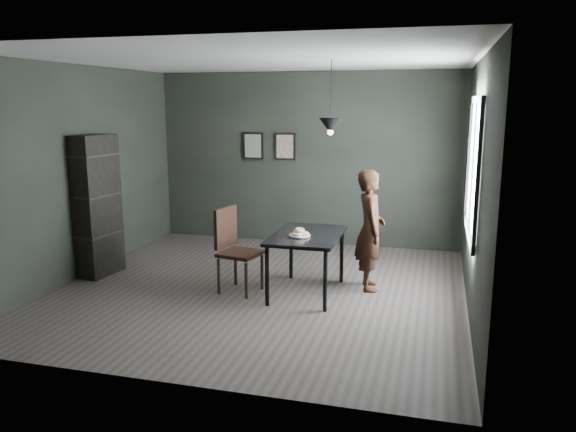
% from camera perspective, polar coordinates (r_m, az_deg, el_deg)
% --- Properties ---
extents(ground, '(5.00, 5.00, 0.00)m').
position_cam_1_polar(ground, '(7.15, -2.84, -7.41)').
color(ground, '#332E2C').
rests_on(ground, ground).
extents(back_wall, '(5.00, 0.10, 2.80)m').
position_cam_1_polar(back_wall, '(9.22, 1.87, 5.80)').
color(back_wall, black).
rests_on(back_wall, ground).
extents(ceiling, '(5.00, 5.00, 0.02)m').
position_cam_1_polar(ceiling, '(6.78, -3.08, 15.58)').
color(ceiling, silver).
rests_on(ceiling, ground).
extents(window_assembly, '(0.04, 1.96, 1.56)m').
position_cam_1_polar(window_assembly, '(6.68, 18.29, 4.77)').
color(window_assembly, white).
rests_on(window_assembly, ground).
extents(cafe_table, '(0.80, 1.20, 0.75)m').
position_cam_1_polar(cafe_table, '(6.80, 1.93, -2.49)').
color(cafe_table, black).
rests_on(cafe_table, ground).
extents(white_plate, '(0.23, 0.23, 0.01)m').
position_cam_1_polar(white_plate, '(6.67, 1.19, -2.04)').
color(white_plate, white).
rests_on(white_plate, cafe_table).
extents(donut_pile, '(0.21, 0.21, 0.09)m').
position_cam_1_polar(donut_pile, '(6.66, 1.19, -1.71)').
color(donut_pile, beige).
rests_on(donut_pile, white_plate).
extents(woman, '(0.48, 0.62, 1.51)m').
position_cam_1_polar(woman, '(7.04, 8.34, -1.41)').
color(woman, black).
rests_on(woman, ground).
extents(wood_chair, '(0.54, 0.54, 1.05)m').
position_cam_1_polar(wood_chair, '(6.95, -5.54, -2.85)').
color(wood_chair, black).
rests_on(wood_chair, ground).
extents(shelf_unit, '(0.44, 0.67, 1.90)m').
position_cam_1_polar(shelf_unit, '(7.96, -18.91, 0.98)').
color(shelf_unit, black).
rests_on(shelf_unit, ground).
extents(pendant_lamp, '(0.28, 0.28, 0.86)m').
position_cam_1_polar(pendant_lamp, '(6.65, 4.33, 9.19)').
color(pendant_lamp, black).
rests_on(pendant_lamp, ground).
extents(framed_print_left, '(0.34, 0.04, 0.44)m').
position_cam_1_polar(framed_print_left, '(9.42, -3.55, 7.13)').
color(framed_print_left, black).
rests_on(framed_print_left, ground).
extents(framed_print_right, '(0.34, 0.04, 0.44)m').
position_cam_1_polar(framed_print_right, '(9.26, -0.30, 7.08)').
color(framed_print_right, black).
rests_on(framed_print_right, ground).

